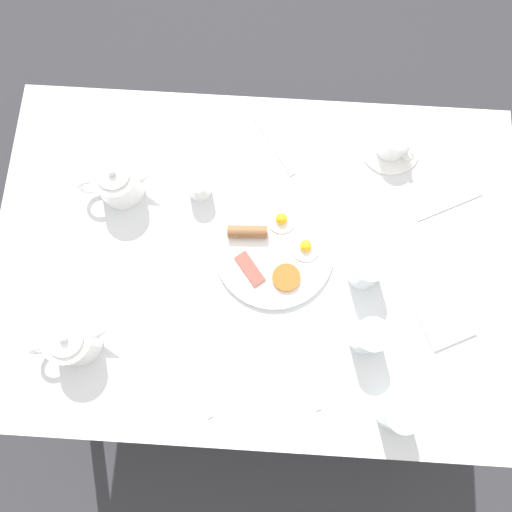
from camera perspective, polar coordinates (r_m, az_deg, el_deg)
The scene contains 15 objects.
ground_plane at distance 1.83m, azimuth 0.00°, elevation -5.58°, with size 8.00×8.00×0.00m, color #333338.
table at distance 1.20m, azimuth 0.00°, elevation -1.02°, with size 0.83×1.21×0.71m.
breakfast_plate at distance 1.14m, azimuth 2.04°, elevation 0.83°, with size 0.27×0.27×0.04m.
teapot_near at distance 1.19m, azimuth -15.54°, elevation 8.13°, with size 0.10×0.18×0.11m.
teapot_far at distance 1.13m, azimuth -20.29°, elevation -9.09°, with size 0.10×0.18×0.11m.
teacup_with_saucer_left at distance 1.25m, azimuth 15.38°, elevation 12.36°, with size 0.14×0.14×0.07m.
water_glass_tall at distance 1.11m, azimuth 12.48°, elevation -1.55°, with size 0.07×0.07×0.09m.
water_glass_short at distance 1.09m, azimuth 12.74°, elevation -8.94°, with size 0.07×0.07×0.10m.
wine_glass_spare at distance 1.10m, azimuth 15.89°, elevation -16.99°, with size 0.07×0.07×0.10m.
creamer_jug at distance 1.17m, azimuth -6.54°, elevation 8.02°, with size 0.08×0.06×0.06m.
napkin_folded at distance 1.18m, azimuth 20.49°, elevation -6.23°, with size 0.17×0.15×0.01m.
fork_by_plate at distance 1.24m, azimuth 1.96°, elevation 12.69°, with size 0.16×0.11×0.00m.
knife_by_plate at distance 1.11m, azimuth -7.70°, elevation -12.52°, with size 0.21×0.12×0.00m.
spoon_for_tea at distance 1.11m, azimuth 6.40°, elevation -13.50°, with size 0.14×0.05×0.00m.
fork_spare at distance 1.26m, azimuth 21.21°, elevation 5.42°, with size 0.09×0.16×0.00m.
Camera 1 is at (-0.27, -0.02, 1.81)m, focal length 35.00 mm.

